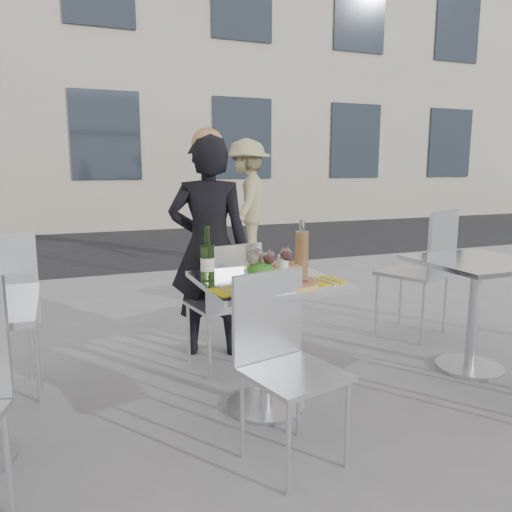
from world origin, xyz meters
name	(u,v)px	position (x,y,z in m)	size (l,w,h in m)	color
ground	(266,407)	(0.00, 0.00, 0.00)	(80.00, 80.00, 0.00)	slate
street_asphalt	(123,245)	(0.00, 6.50, 0.00)	(24.00, 5.00, 0.00)	black
building_facade	(92,1)	(0.00, 10.00, 5.00)	(24.00, 3.00, 10.00)	beige
main_table	(266,316)	(0.00, 0.00, 0.54)	(0.72, 0.72, 0.75)	#B7BABF
side_table_right	(475,291)	(1.50, 0.00, 0.54)	(0.72, 0.72, 0.75)	#B7BABF
chair_far	(227,296)	(-0.03, 0.59, 0.51)	(0.45, 0.46, 0.87)	silver
chair_near	(282,351)	(-0.11, -0.46, 0.51)	(0.48, 0.49, 0.87)	silver
side_chair_rfar	(426,263)	(1.64, 0.65, 0.60)	(0.62, 0.63, 1.02)	silver
woman_diner	(209,247)	(-0.04, 0.95, 0.78)	(0.57, 0.38, 1.57)	black
pedestrian_b	(247,202)	(1.43, 4.07, 0.87)	(1.12, 0.64, 1.73)	tan
pizza_near	(288,283)	(0.05, -0.17, 0.76)	(0.32, 0.32, 0.02)	tan
pizza_far	(273,267)	(0.13, 0.21, 0.77)	(0.35, 0.35, 0.03)	white
salad_plate	(261,272)	(-0.02, 0.02, 0.79)	(0.22, 0.22, 0.09)	white
wine_bottle	(208,260)	(-0.31, 0.07, 0.86)	(0.07, 0.07, 0.29)	#2D501E
carafe	(302,249)	(0.31, 0.19, 0.87)	(0.08, 0.08, 0.29)	tan
sugar_shaker	(283,264)	(0.14, 0.09, 0.80)	(0.06, 0.06, 0.11)	white
wineglass_white_a	(253,259)	(-0.07, 0.03, 0.86)	(0.07, 0.07, 0.16)	white
wineglass_white_b	(258,257)	(-0.02, 0.07, 0.86)	(0.07, 0.07, 0.16)	white
wineglass_red_a	(269,258)	(0.02, 0.01, 0.86)	(0.07, 0.07, 0.16)	white
wineglass_red_b	(286,255)	(0.15, 0.07, 0.86)	(0.07, 0.07, 0.16)	white
napkin_left	(231,291)	(-0.27, -0.19, 0.75)	(0.21, 0.21, 0.01)	yellow
napkin_right	(326,281)	(0.27, -0.17, 0.75)	(0.21, 0.21, 0.01)	yellow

